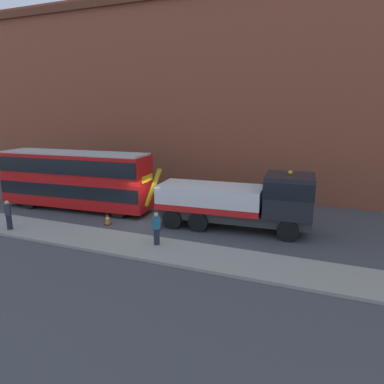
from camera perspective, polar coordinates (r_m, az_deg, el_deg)
ground_plane at (r=22.02m, az=-6.80°, el=-4.69°), size 120.00×120.00×0.00m
near_kerb at (r=18.64m, az=-12.99°, el=-8.16°), size 60.00×2.80×0.15m
building_facade at (r=28.32m, az=0.81°, el=16.02°), size 60.00×1.50×16.00m
recovery_tow_truck at (r=19.95m, az=8.01°, el=-1.39°), size 10.21×3.22×3.67m
double_decker_bus at (r=25.20m, az=-18.91°, el=2.24°), size 11.16×3.26×4.06m
pedestrian_onlooker at (r=22.22m, az=-28.40°, el=-3.46°), size 0.45×0.47×1.71m
pedestrian_bystander at (r=17.47m, az=-5.98°, el=-6.17°), size 0.48×0.42×1.71m
traffic_cone_near_bus at (r=21.57m, az=-13.99°, el=-4.45°), size 0.36×0.36×0.72m
traffic_cone_midway at (r=20.19m, az=-5.78°, el=-5.35°), size 0.36×0.36×0.72m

